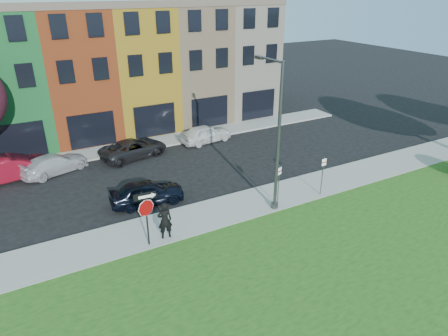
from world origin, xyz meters
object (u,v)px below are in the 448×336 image
stop_sign (146,208)px  street_lamp (276,138)px  man (165,220)px  sedan_near (147,192)px

stop_sign → street_lamp: 7.63m
man → sedan_near: bearing=-90.1°
stop_sign → sedan_near: (1.31, 4.08, -1.41)m
stop_sign → street_lamp: street_lamp is taller
man → sedan_near: size_ratio=0.45×
stop_sign → sedan_near: bearing=77.4°
man → sedan_near: (0.38, 3.89, -0.39)m
stop_sign → street_lamp: (7.34, 0.22, 2.09)m
stop_sign → sedan_near: 4.51m
stop_sign → street_lamp: bearing=7.0°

